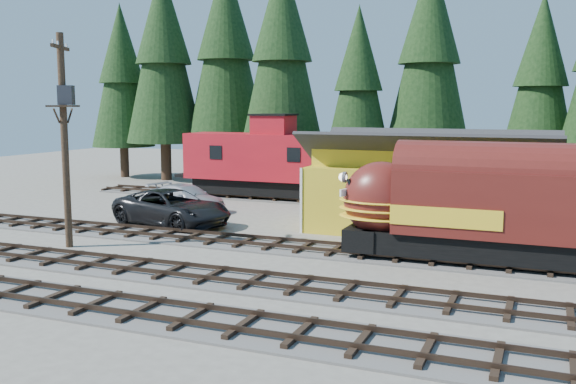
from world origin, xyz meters
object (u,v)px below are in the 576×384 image
at_px(utility_pole, 65,127).
at_px(pickup_truck_a, 172,208).
at_px(depot, 430,175).
at_px(locomotive, 502,212).
at_px(pickup_truck_b, 186,198).
at_px(caboose, 261,160).

xyz_separation_m(utility_pole, pickup_truck_a, (1.46, 6.52, -4.62)).
height_order(depot, locomotive, depot).
bearing_deg(pickup_truck_b, depot, -76.99).
xyz_separation_m(depot, locomotive, (4.07, -6.50, -0.67)).
bearing_deg(locomotive, utility_pole, -169.05).
bearing_deg(locomotive, pickup_truck_b, 159.02).
relative_size(depot, pickup_truck_b, 2.27).
height_order(caboose, pickup_truck_a, caboose).
height_order(caboose, utility_pole, utility_pole).
height_order(depot, pickup_truck_a, depot).
distance_m(locomotive, caboose, 22.20).
bearing_deg(pickup_truck_b, locomotive, -94.54).
bearing_deg(pickup_truck_b, utility_pole, -161.38).
relative_size(depot, utility_pole, 1.30).
bearing_deg(caboose, depot, -29.70).
distance_m(caboose, pickup_truck_b, 7.18).
bearing_deg(caboose, utility_pole, -95.47).
relative_size(pickup_truck_a, pickup_truck_b, 1.26).
xyz_separation_m(locomotive, pickup_truck_a, (-17.45, 2.86, -1.31)).
distance_m(depot, locomotive, 7.70).
distance_m(utility_pole, pickup_truck_b, 12.07).
bearing_deg(utility_pole, pickup_truck_a, 52.65).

